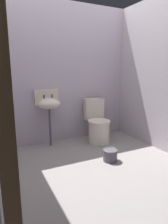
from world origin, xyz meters
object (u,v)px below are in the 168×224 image
toilet_near_wall (97,125)px  bucket (110,155)px  wooden_door_post (1,83)px  sink (49,103)px

toilet_near_wall → bucket: 0.87m
wooden_door_post → sink: bearing=66.1°
wooden_door_post → bucket: wooden_door_post is taller
sink → bucket: (0.61, -0.99, -0.66)m
toilet_near_wall → wooden_door_post: bearing=54.6°
bucket → toilet_near_wall: bearing=73.4°
wooden_door_post → bucket: bearing=31.9°
wooden_door_post → toilet_near_wall: (1.69, 1.71, -0.91)m
wooden_door_post → bucket: 2.06m
wooden_door_post → toilet_near_wall: size_ratio=3.17×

